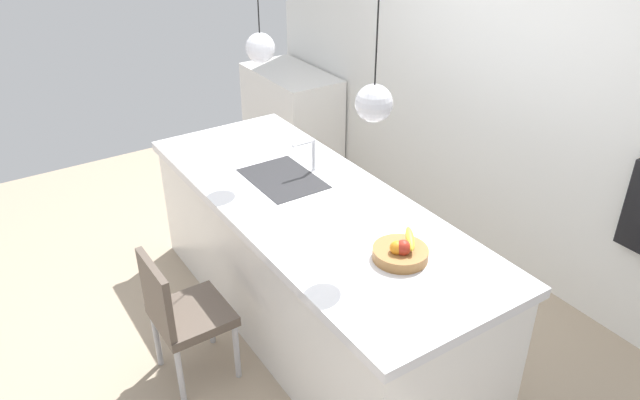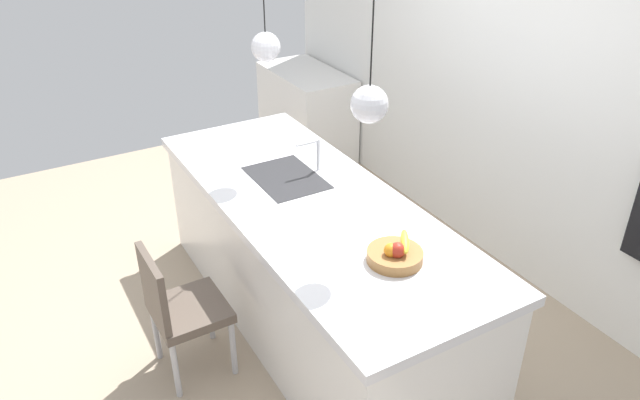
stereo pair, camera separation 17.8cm
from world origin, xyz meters
TOP-DOWN VIEW (x-y plane):
  - floor at (0.00, 0.00)m, footprint 6.60×6.60m
  - back_wall at (0.00, 1.65)m, footprint 6.00×0.10m
  - kitchen_island at (0.00, 0.00)m, footprint 2.74×1.03m
  - sink_basin at (-0.34, 0.00)m, footprint 0.56×0.40m
  - faucet at (-0.34, 0.21)m, footprint 0.02×0.17m
  - fruit_bowl at (0.77, 0.06)m, footprint 0.29×0.29m
  - side_counter at (-2.40, 1.28)m, footprint 1.10×0.60m
  - chair_near at (0.02, -0.90)m, footprint 0.43×0.42m
  - pendant_light_left at (-0.57, 0.00)m, footprint 0.18×0.18m
  - pendant_light_right at (0.57, 0.00)m, footprint 0.18×0.18m

SIDE VIEW (x-z plane):
  - floor at x=0.00m, z-range 0.00..0.00m
  - side_counter at x=-2.40m, z-range 0.00..0.87m
  - kitchen_island at x=0.00m, z-range 0.00..0.93m
  - chair_near at x=0.02m, z-range 0.05..0.92m
  - sink_basin at x=-0.34m, z-range 0.92..0.93m
  - fruit_bowl at x=0.77m, z-range 0.90..1.05m
  - faucet at x=-0.34m, z-range 0.96..1.18m
  - back_wall at x=0.00m, z-range 0.00..2.60m
  - pendant_light_left at x=-0.57m, z-range 1.34..2.13m
  - pendant_light_right at x=0.57m, z-range 1.34..2.13m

